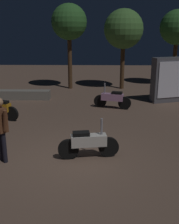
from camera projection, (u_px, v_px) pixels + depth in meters
ground_plane at (68, 162)px, 7.33m from camera, size 40.00×40.00×0.00m
motorcycle_white_foreground at (88, 143)px, 7.43m from camera, size 1.66×0.45×1.11m
motorcycle_pink_parked_left at (112, 99)px, 12.09m from camera, size 1.62×0.56×1.11m
person_bystander_far at (1, 124)px, 7.05m from camera, size 0.55×0.52×1.74m
tree_left_bg at (124, 29)px, 15.27m from camera, size 2.18×2.18×4.44m
tree_center_bg at (69, 23)px, 15.21m from camera, size 1.96×1.96×4.71m
tree_right_bg at (177, 28)px, 16.09m from camera, size 2.02×2.02×4.46m
kiosk_billboard at (168, 80)px, 13.06m from camera, size 1.68×0.95×2.10m
planter_wall_low at (12, 95)px, 13.72m from camera, size 3.74×0.50×0.45m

